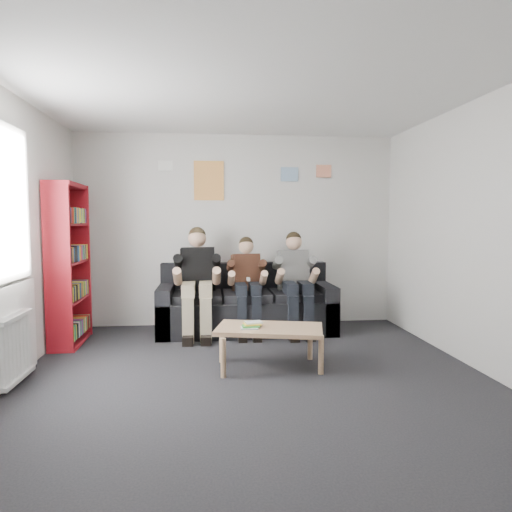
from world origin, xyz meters
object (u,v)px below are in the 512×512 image
at_px(person_middle, 247,285).
at_px(coffee_table, 269,332).
at_px(sofa, 246,307).
at_px(bookshelf, 69,264).
at_px(person_left, 197,282).
at_px(person_right, 296,282).

bearing_deg(person_middle, coffee_table, -95.27).
distance_m(sofa, bookshelf, 2.30).
distance_m(person_left, person_right, 1.29).
relative_size(sofa, person_left, 1.65).
relative_size(bookshelf, person_middle, 1.52).
height_order(person_middle, person_right, person_right).
distance_m(sofa, coffee_table, 1.61).
xyz_separation_m(bookshelf, person_right, (2.81, 0.23, -0.29)).
distance_m(coffee_table, person_right, 1.53).
xyz_separation_m(bookshelf, person_middle, (2.16, 0.23, -0.32)).
xyz_separation_m(coffee_table, person_middle, (-0.11, 1.40, 0.28)).
bearing_deg(person_middle, sofa, 80.43).
relative_size(coffee_table, person_left, 0.75).
xyz_separation_m(coffee_table, person_right, (0.54, 1.40, 0.30)).
distance_m(coffee_table, person_middle, 1.43).
distance_m(coffee_table, person_left, 1.62).
bearing_deg(person_left, bookshelf, 179.55).
relative_size(sofa, person_middle, 1.82).
height_order(sofa, bookshelf, bookshelf).
relative_size(person_left, person_right, 1.05).
bearing_deg(bookshelf, person_right, 2.54).
height_order(sofa, person_right, person_right).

